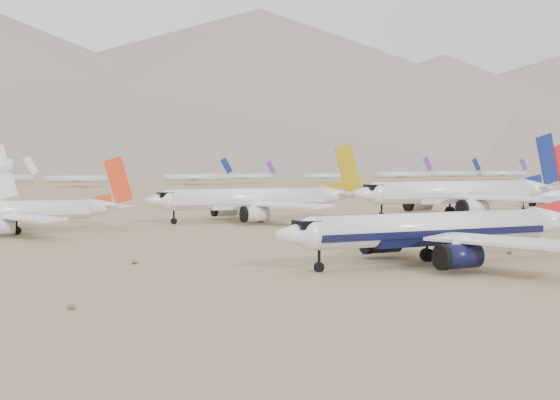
# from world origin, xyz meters

# --- Properties ---
(ground) EXTENTS (7000.00, 7000.00, 0.00)m
(ground) POSITION_xyz_m (0.00, 0.00, 0.00)
(ground) COLOR #846C4D
(ground) RESTS_ON ground
(main_airliner) EXTENTS (49.42, 48.27, 17.44)m
(main_airliner) POSITION_xyz_m (8.65, -3.13, 4.79)
(main_airliner) COLOR white
(main_airliner) RESTS_ON ground
(row2_navy_widebody) EXTENTS (60.55, 59.21, 21.54)m
(row2_navy_widebody) POSITION_xyz_m (67.39, 68.39, 6.01)
(row2_navy_widebody) COLOR white
(row2_navy_widebody) RESTS_ON ground
(row2_gold_tail) EXTENTS (51.55, 50.41, 18.35)m
(row2_gold_tail) POSITION_xyz_m (14.22, 75.62, 5.13)
(row2_gold_tail) COLOR white
(row2_gold_tail) RESTS_ON ground
(row2_orange_tail) EXTENTS (42.31, 41.39, 15.09)m
(row2_orange_tail) POSITION_xyz_m (-39.96, 67.98, 4.23)
(row2_orange_tail) COLOR white
(row2_orange_tail) RESTS_ON ground
(distant_storage_row) EXTENTS (663.30, 59.05, 13.99)m
(distant_storage_row) POSITION_xyz_m (68.61, 335.85, 4.31)
(distant_storage_row) COLOR silver
(distant_storage_row) RESTS_ON ground
(foothills) EXTENTS (4637.50, 1395.00, 155.00)m
(foothills) POSITION_xyz_m (526.68, 1100.00, 67.15)
(foothills) COLOR slate
(foothills) RESTS_ON ground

